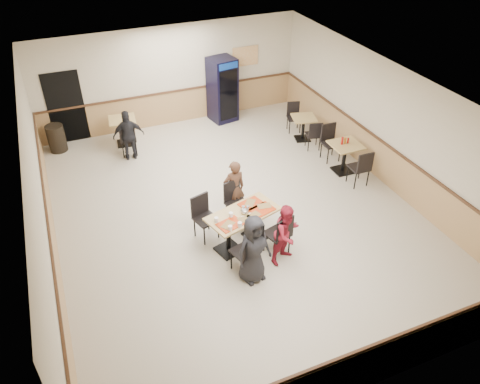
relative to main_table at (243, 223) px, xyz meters
name	(u,v)px	position (x,y,z in m)	size (l,w,h in m)	color
ground	(234,211)	(0.26, 1.13, -0.54)	(10.00, 10.00, 0.00)	beige
room_shell	(259,129)	(2.04, 3.67, 0.04)	(10.00, 10.00, 10.00)	silver
main_table	(243,223)	(0.00, 0.00, 0.00)	(1.67, 1.15, 0.81)	black
main_chairs	(241,225)	(-0.05, -0.01, -0.03)	(1.78, 2.08, 1.03)	black
diner_woman_left	(253,249)	(-0.22, -1.02, 0.20)	(0.73, 0.47, 1.49)	black
diner_woman_right	(287,234)	(0.62, -0.78, 0.13)	(0.65, 0.51, 1.34)	maroon
diner_man_opposite	(234,189)	(0.22, 1.02, 0.17)	(0.52, 0.34, 1.42)	#4F3122
lone_diner	(129,135)	(-1.45, 4.43, 0.17)	(0.83, 0.35, 1.42)	black
tabletop_clutter	(245,214)	(0.02, -0.06, 0.30)	(1.36, 0.94, 0.12)	#B6310C
side_table_near	(345,153)	(3.56, 1.62, 0.00)	(0.77, 0.77, 0.81)	black
side_table_near_chair_south	(359,167)	(3.56, 0.97, -0.03)	(0.47, 0.47, 1.02)	black
side_table_near_chair_north	(331,143)	(3.56, 2.27, -0.03)	(0.47, 0.47, 1.02)	black
side_table_far	(303,125)	(3.43, 3.57, -0.07)	(0.81, 0.81, 0.71)	black
side_table_far_chair_south	(313,134)	(3.43, 3.00, -0.09)	(0.42, 0.42, 0.90)	black
side_table_far_chair_north	(294,117)	(3.43, 4.14, -0.09)	(0.42, 0.42, 0.90)	black
condiment_caddy	(344,141)	(3.53, 1.67, 0.36)	(0.23, 0.06, 0.20)	#A4120B
back_table	(123,127)	(-1.45, 5.33, -0.02)	(0.82, 0.82, 0.79)	black
back_table_chair_lone	(128,138)	(-1.45, 4.70, -0.04)	(0.46, 0.46, 1.00)	black
pepsi_cooler	(222,90)	(1.74, 5.72, 0.45)	(0.87, 0.87, 1.98)	black
trash_bin	(56,138)	(-3.28, 5.68, -0.16)	(0.49, 0.49, 0.77)	black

